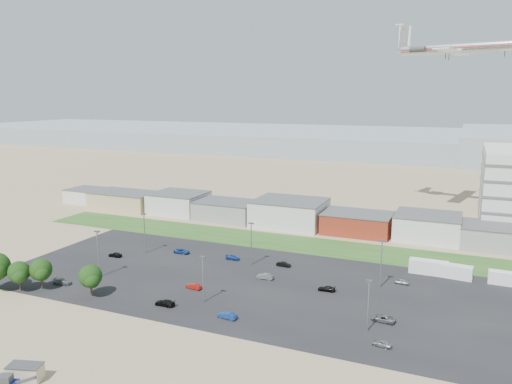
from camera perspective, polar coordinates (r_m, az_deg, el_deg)
The scene contains 32 objects.
ground at distance 97.76m, azimuth -6.99°, elevation -13.84°, with size 700.00×700.00×0.00m, color #8F765B.
parking_lot at distance 112.20m, azimuth 0.47°, elevation -10.42°, with size 120.00×50.00×0.01m, color black.
grass_strip at distance 142.18m, azimuth 3.60°, elevation -5.80°, with size 160.00×16.00×0.02m, color #25491B.
hills_backdrop at distance 393.21m, azimuth 22.34°, elevation 4.77°, with size 700.00×200.00×9.00m, color gray, non-canonical shape.
building_row at distance 164.25m, azimuth 0.24°, elevation -2.05°, with size 170.00×20.00×8.00m, color silver, non-canonical shape.
portable_shed at distance 84.10m, azimuth -24.86°, elevation -18.22°, with size 4.95×2.57×2.49m, color #BEB190, non-canonical shape.
box_trailer_a at distance 124.18m, azimuth 19.11°, elevation -8.12°, with size 8.63×2.70×3.23m, color silver, non-canonical shape.
box_trailer_b at distance 123.65m, azimuth 21.63°, elevation -8.41°, with size 8.16×2.55×3.06m, color silver, non-canonical shape.
box_trailer_c at distance 123.94m, azimuth 26.77°, elevation -8.83°, with size 7.67×2.40×2.88m, color silver, non-canonical shape.
tree_mid at distance 118.24m, azimuth -25.44°, elevation -8.49°, with size 4.92×4.92×7.38m, color black, non-canonical shape.
tree_right at distance 117.47m, azimuth -23.36°, elevation -8.39°, with size 5.06×5.06×7.59m, color black, non-canonical shape.
tree_near at distance 109.71m, azimuth -18.38°, elevation -9.38°, with size 5.08×5.08×7.61m, color black, non-canonical shape.
lightpole_front_l at distance 119.85m, azimuth -17.58°, elevation -6.78°, with size 1.28×0.53×10.88m, color slate, non-canonical shape.
lightpole_front_m at distance 101.59m, azimuth -6.06°, elevation -9.91°, with size 1.13×0.47×9.62m, color slate, non-canonical shape.
lightpole_front_r at distance 91.46m, azimuth 12.70°, elevation -12.58°, with size 1.12×0.47×9.51m, color slate, non-canonical shape.
lightpole_back_l at distance 134.68m, azimuth -12.62°, elevation -4.64°, with size 1.25×0.52×10.67m, color slate, non-canonical shape.
lightpole_back_m at distance 122.33m, azimuth -0.56°, elevation -5.96°, with size 1.25×0.52×10.65m, color slate, non-canonical shape.
lightpole_back_r at distance 111.54m, azimuth 14.11°, elevation -7.99°, with size 1.25×0.52×10.62m, color slate, non-canonical shape.
airliner at distance 180.63m, azimuth 22.04°, elevation 15.03°, with size 44.53×30.36×13.16m, color silver, non-canonical shape.
parked_car_0 at distance 97.36m, azimuth 14.32°, elevation -13.83°, with size 2.06×4.46×1.24m, color #595B5E.
parked_car_2 at distance 88.70m, azimuth 14.20°, elevation -16.43°, with size 1.29×3.22×1.10m, color #A5A5AA.
parked_car_3 at distance 102.57m, azimuth -10.37°, elevation -12.35°, with size 1.72×4.23×1.23m, color black.
parked_car_4 at distance 109.93m, azimuth -7.14°, elevation -10.63°, with size 1.29×3.70×1.22m, color maroon.
parked_car_5 at distance 134.60m, azimuth -15.80°, elevation -6.90°, with size 1.45×3.61×1.23m, color black.
parked_car_6 at distance 127.59m, azimuth -2.66°, elevation -7.50°, with size 1.53×3.77×1.09m, color navy.
parked_car_7 at distance 114.59m, azimuth 1.03°, elevation -9.61°, with size 1.37×3.93×1.29m, color #595B5E.
parked_car_8 at distance 116.29m, azimuth 16.34°, elevation -9.81°, with size 1.30×3.23×1.10m, color #A5A5AA.
parked_car_9 at distance 133.82m, azimuth -8.46°, elevation -6.71°, with size 1.98×4.30×1.20m, color navy.
parked_car_10 at distance 119.54m, azimuth -21.26°, elevation -9.52°, with size 1.71×4.21×1.22m, color #595B5E.
parked_car_11 at distance 122.75m, azimuth 3.17°, elevation -8.24°, with size 1.23×3.51×1.16m, color black.
parked_car_12 at distance 109.04m, azimuth 8.07°, elevation -10.88°, with size 1.51×3.72×1.08m, color black.
parked_car_13 at distance 95.84m, azimuth -3.30°, elevation -13.89°, with size 1.33×3.82×1.26m, color navy.
Camera 1 is at (45.22, -76.50, 40.75)m, focal length 35.00 mm.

